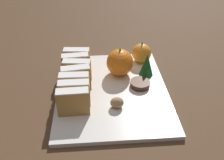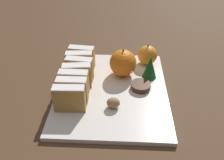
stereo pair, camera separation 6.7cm
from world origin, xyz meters
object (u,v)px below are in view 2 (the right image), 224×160
Objects in this scene: walnut at (113,103)px; orange_far at (123,63)px; orange_near at (147,55)px; chocolate_cookie at (141,86)px.

orange_far is at bearing 81.62° from walnut.
walnut is (-0.10, -0.21, -0.02)m from orange_near.
orange_far is 0.09m from chocolate_cookie.
chocolate_cookie is at bearing 48.23° from walnut.
orange_far is at bearing -139.48° from orange_near.
orange_near is 1.25× the size of chocolate_cookie.
walnut reaches higher than chocolate_cookie.
orange_far reaches higher than walnut.
orange_near is 2.05× the size of walnut.
orange_near is at bearing 40.52° from orange_far.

